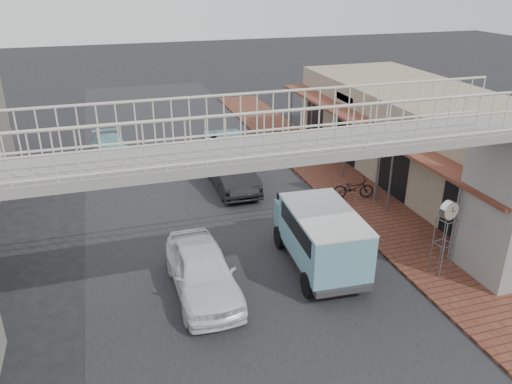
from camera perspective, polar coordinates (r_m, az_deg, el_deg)
ground at (r=17.98m, az=-2.86°, el=-6.77°), size 120.00×120.00×0.00m
road_strip at (r=17.97m, az=-2.86°, el=-6.76°), size 10.00×60.00×0.01m
sidewalk at (r=22.65m, az=11.23°, el=-0.35°), size 3.00×40.00×0.10m
shophouse_row at (r=25.10m, az=19.59°, el=5.90°), size 7.20×18.00×4.00m
footbridge at (r=13.08m, az=1.36°, el=-3.28°), size 16.40×2.40×6.34m
white_hatchback at (r=15.52m, az=-6.14°, el=-8.96°), size 1.88×4.54×1.54m
dark_sedan at (r=22.96m, az=-2.92°, el=2.43°), size 1.68×4.79×1.58m
angkot_curb at (r=27.69m, az=-3.49°, el=5.86°), size 2.29×4.67×1.27m
angkot_far at (r=27.47m, az=-16.31°, el=4.71°), size 1.97×4.26×1.21m
angkot_van at (r=16.49m, az=7.41°, el=-4.46°), size 2.29×4.55×2.17m
motorcycle_near at (r=22.06m, az=11.05°, el=0.47°), size 1.88×1.01×0.94m
motorcycle_far at (r=28.74m, az=2.36°, el=6.38°), size 1.56×0.96×0.91m
street_clock at (r=16.71m, az=21.14°, el=-2.33°), size 0.65×0.57×2.56m
arrow_sign at (r=21.63m, az=15.95°, el=5.87°), size 1.95×1.23×3.36m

